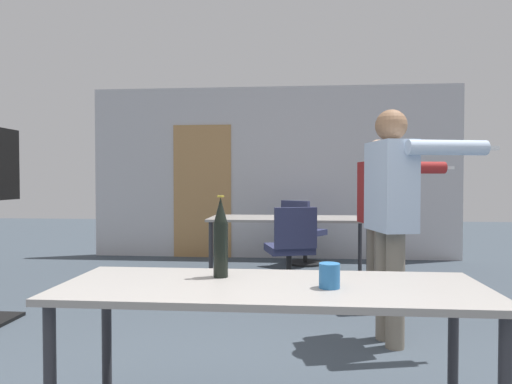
{
  "coord_description": "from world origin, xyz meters",
  "views": [
    {
      "loc": [
        0.33,
        -1.5,
        1.2
      ],
      "look_at": [
        0.01,
        2.27,
        1.1
      ],
      "focal_mm": 32.0,
      "sensor_mm": 36.0,
      "label": 1
    }
  ],
  "objects_px": {
    "person_center_tall": "(392,203)",
    "drink_cup": "(329,276)",
    "office_chair_near_pushed": "(291,253)",
    "office_chair_far_right": "(302,235)",
    "beer_bottle": "(221,239)",
    "person_far_watching": "(379,206)"
  },
  "relations": [
    {
      "from": "person_far_watching",
      "to": "office_chair_near_pushed",
      "type": "xyz_separation_m",
      "value": [
        -0.87,
        0.26,
        -0.52
      ]
    },
    {
      "from": "office_chair_far_right",
      "to": "beer_bottle",
      "type": "relative_size",
      "value": 2.35
    },
    {
      "from": "person_center_tall",
      "to": "office_chair_far_right",
      "type": "bearing_deg",
      "value": 178.81
    },
    {
      "from": "office_chair_far_right",
      "to": "drink_cup",
      "type": "distance_m",
      "value": 4.51
    },
    {
      "from": "person_far_watching",
      "to": "drink_cup",
      "type": "bearing_deg",
      "value": -26.74
    },
    {
      "from": "person_far_watching",
      "to": "office_chair_near_pushed",
      "type": "distance_m",
      "value": 1.05
    },
    {
      "from": "office_chair_far_right",
      "to": "office_chair_near_pushed",
      "type": "bearing_deg",
      "value": -61.52
    },
    {
      "from": "office_chair_near_pushed",
      "to": "drink_cup",
      "type": "xyz_separation_m",
      "value": [
        0.19,
        -2.86,
        0.36
      ]
    },
    {
      "from": "person_center_tall",
      "to": "drink_cup",
      "type": "bearing_deg",
      "value": -33.7
    },
    {
      "from": "person_center_tall",
      "to": "drink_cup",
      "type": "xyz_separation_m",
      "value": [
        -0.56,
        -1.44,
        -0.24
      ]
    },
    {
      "from": "person_center_tall",
      "to": "office_chair_far_right",
      "type": "distance_m",
      "value": 3.17
    },
    {
      "from": "person_far_watching",
      "to": "office_chair_near_pushed",
      "type": "relative_size",
      "value": 1.73
    },
    {
      "from": "person_far_watching",
      "to": "person_center_tall",
      "type": "height_order",
      "value": "person_center_tall"
    },
    {
      "from": "person_far_watching",
      "to": "drink_cup",
      "type": "height_order",
      "value": "person_far_watching"
    },
    {
      "from": "beer_bottle",
      "to": "drink_cup",
      "type": "distance_m",
      "value": 0.54
    },
    {
      "from": "office_chair_near_pushed",
      "to": "office_chair_far_right",
      "type": "distance_m",
      "value": 1.64
    },
    {
      "from": "office_chair_near_pushed",
      "to": "beer_bottle",
      "type": "height_order",
      "value": "beer_bottle"
    },
    {
      "from": "person_center_tall",
      "to": "office_chair_near_pushed",
      "type": "xyz_separation_m",
      "value": [
        -0.75,
        1.43,
        -0.6
      ]
    },
    {
      "from": "person_far_watching",
      "to": "beer_bottle",
      "type": "bearing_deg",
      "value": -38.04
    },
    {
      "from": "drink_cup",
      "to": "person_far_watching",
      "type": "bearing_deg",
      "value": 75.37
    },
    {
      "from": "office_chair_far_right",
      "to": "beer_bottle",
      "type": "xyz_separation_m",
      "value": [
        -0.46,
        -4.32,
        0.5
      ]
    },
    {
      "from": "beer_bottle",
      "to": "drink_cup",
      "type": "relative_size",
      "value": 3.67
    }
  ]
}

